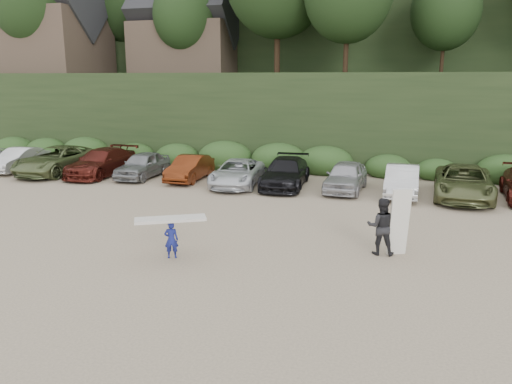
% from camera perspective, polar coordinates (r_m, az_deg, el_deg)
% --- Properties ---
extents(ground, '(120.00, 120.00, 0.00)m').
position_cam_1_polar(ground, '(17.21, -2.81, -6.38)').
color(ground, tan).
rests_on(ground, ground).
extents(hillside_backdrop, '(90.00, 41.50, 28.00)m').
position_cam_1_polar(hillside_backdrop, '(51.87, 10.51, 18.84)').
color(hillside_backdrop, black).
rests_on(hillside_backdrop, ground).
extents(parked_cars, '(36.57, 6.06, 1.65)m').
position_cam_1_polar(parked_cars, '(27.21, -2.40, 2.48)').
color(parked_cars, '#A1A1A5').
rests_on(parked_cars, ground).
extents(child_surfer, '(2.27, 1.62, 1.34)m').
position_cam_1_polar(child_surfer, '(16.20, -9.69, -4.39)').
color(child_surfer, navy).
rests_on(child_surfer, ground).
extents(adult_surfer, '(1.40, 0.78, 2.24)m').
position_cam_1_polar(adult_surfer, '(16.81, 14.29, -3.78)').
color(adult_surfer, black).
rests_on(adult_surfer, ground).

